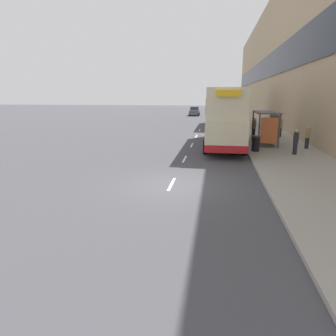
# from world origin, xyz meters

# --- Properties ---
(ground_plane) EXTENTS (220.00, 220.00, 0.00)m
(ground_plane) POSITION_xyz_m (0.00, 0.00, 0.00)
(ground_plane) COLOR #424247
(pavement) EXTENTS (5.00, 93.00, 0.14)m
(pavement) POSITION_xyz_m (6.50, 38.50, 0.07)
(pavement) COLOR gray
(pavement) RESTS_ON ground_plane
(terrace_facade) EXTENTS (3.10, 93.00, 17.71)m
(terrace_facade) POSITION_xyz_m (10.49, 38.50, 8.85)
(terrace_facade) COLOR tan
(terrace_facade) RESTS_ON ground_plane
(lane_mark_0) EXTENTS (0.12, 2.00, 0.01)m
(lane_mark_0) POSITION_xyz_m (0.00, 0.16, 0.01)
(lane_mark_0) COLOR silver
(lane_mark_0) RESTS_ON ground_plane
(lane_mark_1) EXTENTS (0.12, 2.00, 0.01)m
(lane_mark_1) POSITION_xyz_m (0.00, 5.62, 0.01)
(lane_mark_1) COLOR silver
(lane_mark_1) RESTS_ON ground_plane
(lane_mark_2) EXTENTS (0.12, 2.00, 0.01)m
(lane_mark_2) POSITION_xyz_m (0.00, 11.09, 0.01)
(lane_mark_2) COLOR silver
(lane_mark_2) RESTS_ON ground_plane
(lane_mark_3) EXTENTS (0.12, 2.00, 0.01)m
(lane_mark_3) POSITION_xyz_m (0.00, 16.55, 0.01)
(lane_mark_3) COLOR silver
(lane_mark_3) RESTS_ON ground_plane
(lane_mark_4) EXTENTS (0.12, 2.00, 0.01)m
(lane_mark_4) POSITION_xyz_m (0.00, 22.01, 0.01)
(lane_mark_4) COLOR silver
(lane_mark_4) RESTS_ON ground_plane
(bus_shelter) EXTENTS (1.60, 4.20, 2.48)m
(bus_shelter) POSITION_xyz_m (5.77, 11.46, 1.88)
(bus_shelter) COLOR #4C4C51
(bus_shelter) RESTS_ON ground_plane
(double_decker_bus_near) EXTENTS (2.85, 11.54, 4.30)m
(double_decker_bus_near) POSITION_xyz_m (2.47, 11.09, 2.29)
(double_decker_bus_near) COLOR beige
(double_decker_bus_near) RESTS_ON ground_plane
(double_decker_bus_ahead) EXTENTS (2.85, 11.40, 4.30)m
(double_decker_bus_ahead) POSITION_xyz_m (2.57, 27.19, 2.29)
(double_decker_bus_ahead) COLOR beige
(double_decker_bus_ahead) RESTS_ON ground_plane
(car_0) EXTENTS (1.97, 4.52, 1.74)m
(car_0) POSITION_xyz_m (-2.48, 47.63, 0.86)
(car_0) COLOR #4C5156
(car_0) RESTS_ON ground_plane
(pedestrian_at_shelter) EXTENTS (0.32, 0.32, 1.61)m
(pedestrian_at_shelter) POSITION_xyz_m (6.91, 7.61, 0.96)
(pedestrian_at_shelter) COLOR #23232D
(pedestrian_at_shelter) RESTS_ON ground_plane
(pedestrian_1) EXTENTS (0.36, 0.36, 1.82)m
(pedestrian_1) POSITION_xyz_m (5.11, 14.65, 1.07)
(pedestrian_1) COLOR #23232D
(pedestrian_1) RESTS_ON ground_plane
(pedestrian_2) EXTENTS (0.32, 0.32, 1.63)m
(pedestrian_2) POSITION_xyz_m (8.29, 10.03, 0.97)
(pedestrian_2) COLOR #23232D
(pedestrian_2) RESTS_ON ground_plane
(pedestrian_3) EXTENTS (0.31, 0.31, 1.58)m
(pedestrian_3) POSITION_xyz_m (6.92, 16.35, 0.95)
(pedestrian_3) COLOR #23232D
(pedestrian_3) RESTS_ON ground_plane
(pedestrian_4) EXTENTS (0.34, 0.34, 1.74)m
(pedestrian_4) POSITION_xyz_m (7.62, 16.19, 1.03)
(pedestrian_4) COLOR #23232D
(pedestrian_4) RESTS_ON ground_plane
(litter_bin) EXTENTS (0.55, 0.55, 1.05)m
(litter_bin) POSITION_xyz_m (4.55, 8.37, 0.67)
(litter_bin) COLOR black
(litter_bin) RESTS_ON ground_plane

